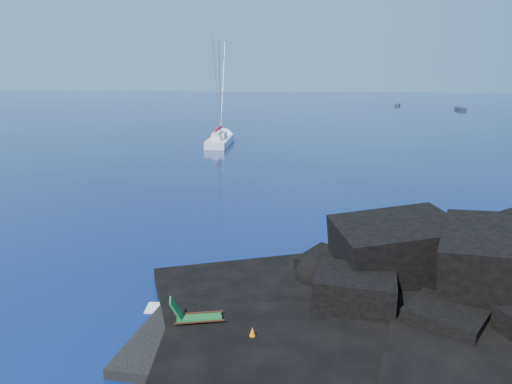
{
  "coord_description": "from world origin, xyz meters",
  "views": [
    {
      "loc": [
        6.18,
        -15.03,
        9.35
      ],
      "look_at": [
        2.85,
        14.55,
        2.0
      ],
      "focal_mm": 35.0,
      "sensor_mm": 36.0,
      "label": 1
    }
  ],
  "objects_px": {
    "sailboat": "(220,145)",
    "distant_boat_a": "(397,106)",
    "deck_chair": "(199,311)",
    "marker_cone": "(252,335)",
    "distant_boat_b": "(460,110)",
    "sunbather": "(267,329)"
  },
  "relations": [
    {
      "from": "sunbather",
      "to": "distant_boat_b",
      "type": "height_order",
      "value": "sunbather"
    },
    {
      "from": "sunbather",
      "to": "distant_boat_a",
      "type": "distance_m",
      "value": 121.89
    },
    {
      "from": "distant_boat_a",
      "to": "distant_boat_b",
      "type": "xyz_separation_m",
      "value": [
        12.35,
        -12.97,
        0.0
      ]
    },
    {
      "from": "distant_boat_a",
      "to": "distant_boat_b",
      "type": "height_order",
      "value": "distant_boat_b"
    },
    {
      "from": "sailboat",
      "to": "distant_boat_a",
      "type": "height_order",
      "value": "sailboat"
    },
    {
      "from": "sailboat",
      "to": "distant_boat_b",
      "type": "distance_m",
      "value": 75.73
    },
    {
      "from": "sunbather",
      "to": "deck_chair",
      "type": "bearing_deg",
      "value": 160.88
    },
    {
      "from": "marker_cone",
      "to": "distant_boat_b",
      "type": "xyz_separation_m",
      "value": [
        36.18,
        107.37,
        -0.65
      ]
    },
    {
      "from": "marker_cone",
      "to": "distant_boat_b",
      "type": "height_order",
      "value": "marker_cone"
    },
    {
      "from": "sailboat",
      "to": "deck_chair",
      "type": "bearing_deg",
      "value": -82.6
    },
    {
      "from": "sailboat",
      "to": "deck_chair",
      "type": "xyz_separation_m",
      "value": [
        7.79,
        -46.33,
        0.97
      ]
    },
    {
      "from": "marker_cone",
      "to": "distant_boat_b",
      "type": "distance_m",
      "value": 113.3
    },
    {
      "from": "sailboat",
      "to": "distant_boat_a",
      "type": "xyz_separation_m",
      "value": [
        33.64,
        73.14,
        0.0
      ]
    },
    {
      "from": "deck_chair",
      "to": "sunbather",
      "type": "distance_m",
      "value": 2.51
    },
    {
      "from": "deck_chair",
      "to": "sunbather",
      "type": "relative_size",
      "value": 1.03
    },
    {
      "from": "sunbather",
      "to": "distant_boat_a",
      "type": "bearing_deg",
      "value": 63.4
    },
    {
      "from": "sailboat",
      "to": "marker_cone",
      "type": "xyz_separation_m",
      "value": [
        9.81,
        -47.2,
        0.65
      ]
    },
    {
      "from": "sailboat",
      "to": "marker_cone",
      "type": "relative_size",
      "value": 21.59
    },
    {
      "from": "sailboat",
      "to": "sunbather",
      "type": "xyz_separation_m",
      "value": [
        10.25,
        -46.48,
        0.52
      ]
    },
    {
      "from": "sunbather",
      "to": "distant_boat_b",
      "type": "distance_m",
      "value": 112.48
    },
    {
      "from": "sailboat",
      "to": "deck_chair",
      "type": "height_order",
      "value": "sailboat"
    },
    {
      "from": "deck_chair",
      "to": "distant_boat_a",
      "type": "xyz_separation_m",
      "value": [
        25.85,
        119.47,
        -0.97
      ]
    }
  ]
}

